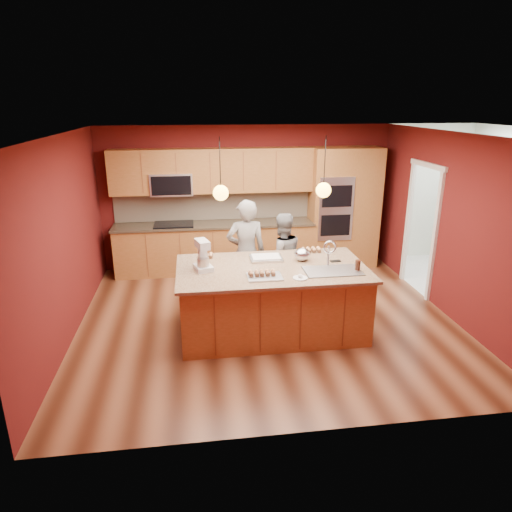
{
  "coord_description": "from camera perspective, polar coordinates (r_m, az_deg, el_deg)",
  "views": [
    {
      "loc": [
        -1.02,
        -6.11,
        3.11
      ],
      "look_at": [
        -0.18,
        -0.1,
        1.04
      ],
      "focal_mm": 32.0,
      "sensor_mm": 36.0,
      "label": 1
    }
  ],
  "objects": [
    {
      "name": "floor",
      "position": [
        6.93,
        1.38,
        -7.85
      ],
      "size": [
        5.5,
        5.5,
        0.0
      ],
      "primitive_type": "plane",
      "color": "#432011",
      "rests_on": "ground"
    },
    {
      "name": "ceiling",
      "position": [
        6.21,
        1.58,
        15.01
      ],
      "size": [
        5.5,
        5.5,
        0.0
      ],
      "primitive_type": "plane",
      "rotation": [
        3.14,
        0.0,
        0.0
      ],
      "color": "white",
      "rests_on": "ground"
    },
    {
      "name": "wall_back",
      "position": [
        8.85,
        -1.17,
        7.34
      ],
      "size": [
        5.5,
        0.0,
        5.5
      ],
      "primitive_type": "plane",
      "rotation": [
        1.57,
        0.0,
        0.0
      ],
      "color": "#551211",
      "rests_on": "ground"
    },
    {
      "name": "wall_front",
      "position": [
        4.15,
        7.12,
        -6.5
      ],
      "size": [
        5.5,
        0.0,
        5.5
      ],
      "primitive_type": "plane",
      "rotation": [
        -1.57,
        0.0,
        0.0
      ],
      "color": "#551211",
      "rests_on": "ground"
    },
    {
      "name": "wall_left",
      "position": [
        6.59,
        -22.84,
        1.81
      ],
      "size": [
        0.0,
        5.0,
        5.0
      ],
      "primitive_type": "plane",
      "rotation": [
        1.57,
        0.0,
        1.57
      ],
      "color": "#551211",
      "rests_on": "ground"
    },
    {
      "name": "wall_right",
      "position": [
        7.39,
        23.05,
        3.51
      ],
      "size": [
        0.0,
        5.0,
        5.0
      ],
      "primitive_type": "plane",
      "rotation": [
        1.57,
        0.0,
        -1.57
      ],
      "color": "#551211",
      "rests_on": "ground"
    },
    {
      "name": "cabinet_run",
      "position": [
        8.63,
        -5.45,
        4.47
      ],
      "size": [
        3.74,
        0.64,
        2.3
      ],
      "color": "brown",
      "rests_on": "floor"
    },
    {
      "name": "oven_column",
      "position": [
        9.0,
        10.89,
        5.91
      ],
      "size": [
        1.3,
        0.62,
        2.3
      ],
      "color": "brown",
      "rests_on": "floor"
    },
    {
      "name": "doorway_trim",
      "position": [
        8.13,
        19.87,
        2.99
      ],
      "size": [
        0.08,
        1.11,
        2.2
      ],
      "primitive_type": null,
      "color": "silver",
      "rests_on": "wall_right"
    },
    {
      "name": "laundry_room",
      "position": [
        9.14,
        28.52,
        9.29
      ],
      "size": [
        2.6,
        2.7,
        2.7
      ],
      "color": "silver",
      "rests_on": "ground"
    },
    {
      "name": "pendant_left",
      "position": [
        5.89,
        -4.43,
        7.92
      ],
      "size": [
        0.2,
        0.2,
        0.8
      ],
      "color": "black",
      "rests_on": "ceiling"
    },
    {
      "name": "pendant_right",
      "position": [
        6.12,
        8.43,
        8.19
      ],
      "size": [
        0.2,
        0.2,
        0.8
      ],
      "color": "black",
      "rests_on": "ceiling"
    },
    {
      "name": "island",
      "position": [
        6.42,
        2.1,
        -5.32
      ],
      "size": [
        2.59,
        1.45,
        1.33
      ],
      "color": "brown",
      "rests_on": "floor"
    },
    {
      "name": "person_left",
      "position": [
        7.16,
        -1.24,
        0.4
      ],
      "size": [
        0.63,
        0.42,
        1.7
      ],
      "primitive_type": "imported",
      "rotation": [
        0.0,
        0.0,
        3.16
      ],
      "color": "black",
      "rests_on": "floor"
    },
    {
      "name": "person_right",
      "position": [
        7.28,
        3.21,
        -0.27
      ],
      "size": [
        0.8,
        0.67,
        1.47
      ],
      "primitive_type": "imported",
      "rotation": [
        0.0,
        0.0,
        3.31
      ],
      "color": "slate",
      "rests_on": "floor"
    },
    {
      "name": "stand_mixer",
      "position": [
        6.14,
        -6.66,
        -0.13
      ],
      "size": [
        0.29,
        0.34,
        0.41
      ],
      "rotation": [
        0.0,
        0.0,
        0.28
      ],
      "color": "silver",
      "rests_on": "island"
    },
    {
      "name": "sheet_cake",
      "position": [
        6.54,
        1.26,
        -0.23
      ],
      "size": [
        0.46,
        0.34,
        0.05
      ],
      "rotation": [
        0.0,
        0.0,
        -0.02
      ],
      "color": "silver",
      "rests_on": "island"
    },
    {
      "name": "cooling_rack",
      "position": [
        5.88,
        1.08,
        -2.61
      ],
      "size": [
        0.45,
        0.32,
        0.02
      ],
      "primitive_type": "cube",
      "rotation": [
        0.0,
        0.0,
        0.0
      ],
      "color": "#B8BBC0",
      "rests_on": "island"
    },
    {
      "name": "mixing_bowl",
      "position": [
        6.5,
        5.8,
        0.19
      ],
      "size": [
        0.23,
        0.23,
        0.19
      ],
      "primitive_type": "ellipsoid",
      "color": "silver",
      "rests_on": "island"
    },
    {
      "name": "plate",
      "position": [
        5.87,
        5.54,
        -2.75
      ],
      "size": [
        0.19,
        0.19,
        0.01
      ],
      "primitive_type": "cylinder",
      "color": "silver",
      "rests_on": "island"
    },
    {
      "name": "tumbler",
      "position": [
        6.25,
        12.6,
        -1.15
      ],
      "size": [
        0.07,
        0.07,
        0.15
      ],
      "primitive_type": "cylinder",
      "color": "#351A0F",
      "rests_on": "island"
    },
    {
      "name": "phone",
      "position": [
        6.56,
        9.91,
        -0.63
      ],
      "size": [
        0.15,
        0.09,
        0.01
      ],
      "primitive_type": "cube",
      "rotation": [
        0.0,
        0.0,
        0.09
      ],
      "color": "black",
      "rests_on": "island"
    },
    {
      "name": "cupcakes_left",
      "position": [
        6.64,
        -6.33,
        0.05
      ],
      "size": [
        0.23,
        0.15,
        0.07
      ],
      "primitive_type": null,
      "color": "tan",
      "rests_on": "island"
    },
    {
      "name": "cupcakes_rack",
      "position": [
        5.89,
        0.76,
        -2.13
      ],
      "size": [
        0.36,
        0.15,
        0.07
      ],
      "primitive_type": null,
      "color": "tan",
      "rests_on": "island"
    },
    {
      "name": "cupcakes_right",
      "position": [
        6.9,
        6.9,
        0.77
      ],
      "size": [
        0.32,
        0.16,
        0.07
      ],
      "primitive_type": null,
      "color": "tan",
      "rests_on": "island"
    },
    {
      "name": "washer",
      "position": [
        9.04,
        27.71,
        -0.1
      ],
      "size": [
        0.82,
        0.83,
        1.03
      ],
      "primitive_type": "cube",
      "rotation": [
        0.0,
        0.0,
        0.33
      ],
      "color": "silver",
      "rests_on": "floor"
    },
    {
      "name": "dryer",
      "position": [
        9.59,
        25.25,
        1.38
      ],
      "size": [
        0.76,
        0.77,
        1.06
      ],
      "primitive_type": "cube",
      "rotation": [
        0.0,
        0.0,
        -0.16
      ],
      "color": "silver",
      "rests_on": "floor"
    }
  ]
}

